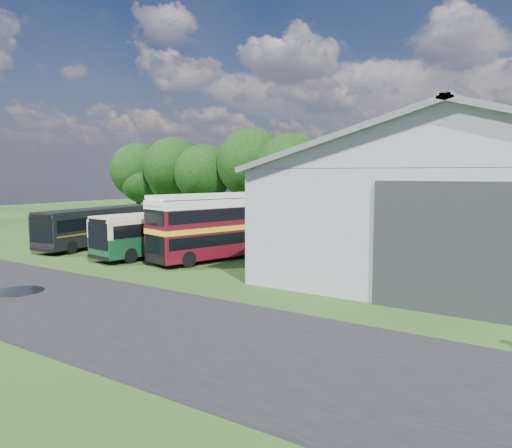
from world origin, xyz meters
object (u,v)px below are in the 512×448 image
Objects in this scene: bus_maroon_double at (221,226)px; bus_dark_single at (99,226)px; storage_shed at (496,193)px; bus_green_single at (166,232)px.

bus_dark_single is (-10.69, -0.76, -0.54)m from bus_maroon_double.
storage_shed is at bearing 10.37° from bus_dark_single.
bus_green_single is 1.05× the size of bus_maroon_double.
storage_shed is at bearing 29.05° from bus_green_single.
bus_green_single is (-18.42, -7.69, -2.70)m from storage_shed.
bus_dark_single is (-6.57, -0.12, 0.00)m from bus_green_single.
bus_maroon_double is at bearing -153.78° from storage_shed.
bus_maroon_double is 10.73m from bus_dark_single.
bus_green_single is at bearing -156.87° from bus_maroon_double.
storage_shed is 2.43× the size of bus_dark_single.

